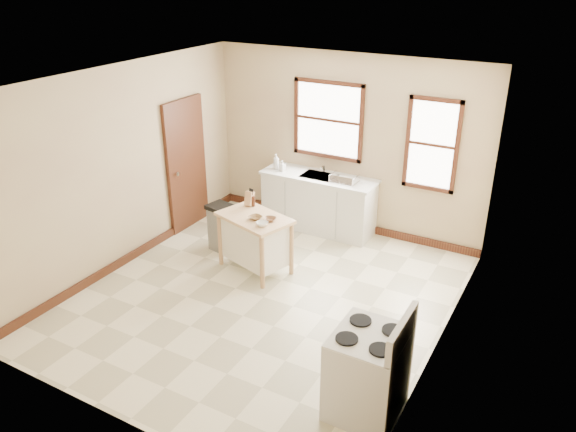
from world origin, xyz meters
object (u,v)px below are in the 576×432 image
at_px(soap_bottle_a, 276,162).
at_px(kitchen_island, 255,243).
at_px(soap_bottle_b, 282,166).
at_px(knife_block, 249,199).
at_px(dish_rack, 344,179).
at_px(bowl_a, 255,218).
at_px(bowl_c, 262,224).
at_px(gas_stove, 368,362).
at_px(pepper_grinder, 253,201).
at_px(trash_bin, 222,228).
at_px(bowl_b, 270,219).

height_order(soap_bottle_a, kitchen_island, soap_bottle_a).
bearing_deg(soap_bottle_b, knife_block, -70.46).
bearing_deg(soap_bottle_a, dish_rack, -2.97).
distance_m(kitchen_island, bowl_a, 0.44).
bearing_deg(soap_bottle_b, bowl_a, -61.17).
bearing_deg(soap_bottle_b, bowl_c, -56.88).
relative_size(soap_bottle_a, bowl_c, 1.59).
relative_size(dish_rack, knife_block, 2.02).
relative_size(dish_rack, kitchen_island, 0.40).
distance_m(knife_block, gas_stove, 3.40).
xyz_separation_m(knife_block, pepper_grinder, (0.06, 0.01, -0.03)).
xyz_separation_m(knife_block, bowl_a, (0.32, -0.35, -0.08)).
xyz_separation_m(soap_bottle_a, trash_bin, (-0.20, -1.30, -0.68)).
bearing_deg(knife_block, kitchen_island, -49.21).
relative_size(bowl_a, gas_stove, 0.15).
bearing_deg(bowl_a, gas_stove, -36.64).
bearing_deg(soap_bottle_b, gas_stove, -37.91).
relative_size(soap_bottle_a, kitchen_island, 0.25).
xyz_separation_m(bowl_b, bowl_c, (-0.01, -0.18, 0.00)).
distance_m(pepper_grinder, bowl_a, 0.44).
height_order(soap_bottle_b, gas_stove, gas_stove).
distance_m(bowl_b, gas_stove, 2.81).
xyz_separation_m(soap_bottle_b, pepper_grinder, (0.23, -1.24, -0.11)).
distance_m(soap_bottle_b, pepper_grinder, 1.27).
relative_size(bowl_a, trash_bin, 0.24).
relative_size(dish_rack, bowl_c, 2.54).
distance_m(soap_bottle_b, kitchen_island, 1.70).
distance_m(soap_bottle_a, bowl_a, 1.75).
bearing_deg(bowl_c, dish_rack, 77.22).
xyz_separation_m(knife_block, gas_stove, (2.66, -2.09, -0.35)).
distance_m(dish_rack, pepper_grinder, 1.53).
bearing_deg(bowl_b, soap_bottle_b, 113.99).
height_order(soap_bottle_b, pepper_grinder, soap_bottle_b).
bearing_deg(bowl_c, trash_bin, 155.54).
distance_m(bowl_a, bowl_c, 0.23).
relative_size(pepper_grinder, bowl_c, 0.94).
xyz_separation_m(knife_block, bowl_b, (0.52, -0.30, -0.08)).
bearing_deg(gas_stove, soap_bottle_b, 130.30).
bearing_deg(soap_bottle_b, bowl_b, -54.22).
bearing_deg(bowl_b, kitchen_island, 176.87).
xyz_separation_m(trash_bin, gas_stove, (3.16, -2.06, 0.21)).
height_order(kitchen_island, gas_stove, gas_stove).
height_order(dish_rack, pepper_grinder, dish_rack).
xyz_separation_m(bowl_c, trash_bin, (-1.00, 0.46, -0.48)).
bearing_deg(knife_block, trash_bin, -179.00).
relative_size(bowl_c, gas_stove, 0.14).
bearing_deg(trash_bin, bowl_a, -10.72).
relative_size(bowl_b, trash_bin, 0.22).
height_order(dish_rack, bowl_c, dish_rack).
xyz_separation_m(soap_bottle_b, knife_block, (0.17, -1.25, -0.09)).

